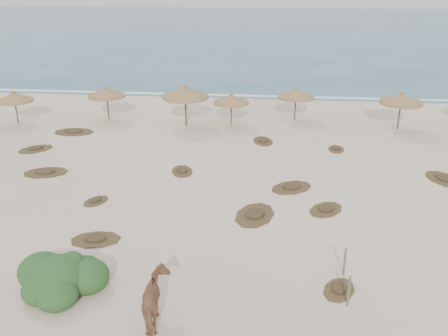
{
  "coord_description": "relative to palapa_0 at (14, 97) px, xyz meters",
  "views": [
    {
      "loc": [
        3.19,
        -18.23,
        11.03
      ],
      "look_at": [
        0.89,
        5.0,
        1.49
      ],
      "focal_mm": 40.0,
      "sensor_mm": 36.0,
      "label": 1
    }
  ],
  "objects": [
    {
      "name": "ground",
      "position": [
        15.72,
        -15.96,
        -1.97
      ],
      "size": [
        160.0,
        160.0,
        0.0
      ],
      "primitive_type": "plane",
      "color": "beige",
      "rests_on": "ground"
    },
    {
      "name": "ocean",
      "position": [
        15.72,
        59.04,
        -1.97
      ],
      "size": [
        200.0,
        100.0,
        0.01
      ],
      "primitive_type": "cube",
      "color": "#255771",
      "rests_on": "ground"
    },
    {
      "name": "foam_line",
      "position": [
        15.72,
        10.04,
        -1.97
      ],
      "size": [
        70.0,
        0.6,
        0.01
      ],
      "primitive_type": "cube",
      "color": "white",
      "rests_on": "ground"
    },
    {
      "name": "palapa_0",
      "position": [
        0.0,
        0.0,
        0.0
      ],
      "size": [
        2.84,
        2.84,
        2.54
      ],
      "rotation": [
        0.0,
        0.0,
        -0.05
      ],
      "color": "brown",
      "rests_on": "ground"
    },
    {
      "name": "palapa_1",
      "position": [
        6.44,
        1.71,
        0.09
      ],
      "size": [
        3.37,
        3.37,
        2.66
      ],
      "rotation": [
        0.0,
        0.0,
        -0.21
      ],
      "color": "brown",
      "rests_on": "ground"
    },
    {
      "name": "palapa_2",
      "position": [
        12.65,
        0.64,
        0.5
      ],
      "size": [
        3.41,
        3.41,
        3.18
      ],
      "rotation": [
        0.0,
        0.0,
        -0.0
      ],
      "color": "brown",
      "rests_on": "ground"
    },
    {
      "name": "palapa_3",
      "position": [
        15.94,
        1.22,
        -0.08
      ],
      "size": [
        3.16,
        3.16,
        2.44
      ],
      "rotation": [
        0.0,
        0.0,
        -0.25
      ],
      "color": "brown",
      "rests_on": "ground"
    },
    {
      "name": "palapa_4",
      "position": [
        20.67,
        2.93,
        0.04
      ],
      "size": [
        3.68,
        3.68,
        2.6
      ],
      "rotation": [
        0.0,
        0.0,
        0.43
      ],
      "color": "brown",
      "rests_on": "ground"
    },
    {
      "name": "palapa_5",
      "position": [
        28.01,
        1.35,
        0.24
      ],
      "size": [
        3.69,
        3.69,
        2.86
      ],
      "rotation": [
        0.0,
        0.0,
        0.24
      ],
      "color": "brown",
      "rests_on": "ground"
    },
    {
      "name": "horse",
      "position": [
        15.42,
        -21.11,
        -1.09
      ],
      "size": [
        1.35,
        2.23,
        1.76
      ],
      "primitive_type": "imported",
      "rotation": [
        0.0,
        0.0,
        3.34
      ],
      "color": "#9B6C46",
      "rests_on": "ground"
    },
    {
      "name": "fence_post_near",
      "position": [
        21.87,
        -17.7,
        -1.38
      ],
      "size": [
        0.1,
        0.1,
        1.18
      ],
      "primitive_type": "cylinder",
      "rotation": [
        0.0,
        0.0,
        0.19
      ],
      "color": "#6B6450",
      "rests_on": "ground"
    },
    {
      "name": "fence_post_far",
      "position": [
        21.78,
        -19.54,
        -1.37
      ],
      "size": [
        0.1,
        0.1,
        1.2
      ],
      "primitive_type": "cylinder",
      "rotation": [
        0.0,
        0.0,
        -0.13
      ],
      "color": "#6B6450",
      "rests_on": "ground"
    },
    {
      "name": "bush",
      "position": [
        11.49,
        -19.64,
        -1.47
      ],
      "size": [
        3.46,
        3.04,
        1.55
      ],
      "rotation": [
        0.0,
        0.0,
        -0.42
      ],
      "color": "#315E28",
      "rests_on": "ground"
    },
    {
      "name": "scrub_1",
      "position": [
        6.19,
        -9.11,
        -1.92
      ],
      "size": [
        2.81,
        2.18,
        0.16
      ],
      "rotation": [
        0.0,
        0.0,
        0.24
      ],
      "color": "brown",
      "rests_on": "ground"
    },
    {
      "name": "scrub_2",
      "position": [
        10.28,
        -12.44,
        -1.92
      ],
      "size": [
        1.5,
        1.71,
        0.16
      ],
      "rotation": [
        0.0,
        0.0,
        1.08
      ],
      "color": "brown",
      "rests_on": "ground"
    },
    {
      "name": "scrub_3",
      "position": [
        20.1,
        -9.81,
        -1.92
      ],
      "size": [
        2.84,
        2.65,
        0.16
      ],
      "rotation": [
        0.0,
        0.0,
        0.62
      ],
      "color": "brown",
      "rests_on": "ground"
    },
    {
      "name": "scrub_4",
      "position": [
        21.69,
        -12.24,
        -1.92
      ],
      "size": [
        2.29,
        2.39,
        0.16
      ],
      "rotation": [
        0.0,
        0.0,
        0.89
      ],
      "color": "brown",
      "rests_on": "ground"
    },
    {
      "name": "scrub_5",
      "position": [
        28.54,
        -7.85,
        -1.92
      ],
      "size": [
        2.46,
        2.94,
        0.16
      ],
      "rotation": [
        0.0,
        0.0,
        1.96
      ],
      "color": "brown",
      "rests_on": "ground"
    },
    {
      "name": "scrub_6",
      "position": [
        3.88,
        -5.43,
        -1.92
      ],
      "size": [
        2.6,
        2.55,
        0.16
      ],
      "rotation": [
        0.0,
        0.0,
        0.74
      ],
      "color": "brown",
      "rests_on": "ground"
    },
    {
      "name": "scrub_7",
      "position": [
        18.4,
        -2.42,
        -1.92
      ],
      "size": [
        1.7,
        2.24,
        0.16
      ],
      "rotation": [
        0.0,
        0.0,
        1.78
      ],
      "color": "brown",
      "rests_on": "ground"
    },
    {
      "name": "scrub_9",
      "position": [
        18.29,
        -13.14,
        -1.92
      ],
      "size": [
        2.44,
        3.08,
        0.16
      ],
      "rotation": [
        0.0,
        0.0,
        1.29
      ],
      "color": "brown",
      "rests_on": "ground"
    },
    {
      "name": "scrub_10",
      "position": [
        23.12,
        -3.54,
        -1.92
      ],
      "size": [
        1.14,
        1.62,
        0.16
      ],
      "rotation": [
        0.0,
        0.0,
        1.47
      ],
      "color": "brown",
      "rests_on": "ground"
    },
    {
      "name": "scrub_11",
      "position": [
        11.54,
        -16.1,
        -1.92
      ],
      "size": [
        2.38,
        1.77,
        0.16
      ],
      "rotation": [
        0.0,
        0.0,
        0.18
      ],
      "color": "brown",
      "rests_on": "ground"
    },
    {
      "name": "scrub_12",
      "position": [
        21.59,
        -18.71,
        -1.92
      ],
      "size": [
        1.66,
        1.92,
        0.16
      ],
      "rotation": [
        0.0,
        0.0,
        1.11
      ],
      "color": "brown",
      "rests_on": "ground"
    },
    {
      "name": "scrub_13",
      "position": [
        13.91,
        -8.16,
        -1.92
      ],
      "size": [
        1.64,
        2.11,
        0.16
      ],
      "rotation": [
        0.0,
        0.0,
        1.82
      ],
      "color": "brown",
      "rests_on": "ground"
    },
    {
      "name": "scrub_14",
      "position": [
        5.0,
        -1.75,
        -1.92
      ],
      "size": [
        2.86,
        1.9,
        0.16
      ],
      "rotation": [
        0.0,
        0.0,
        0.02
      ],
      "color": "brown",
      "rests_on": "ground"
    }
  ]
}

